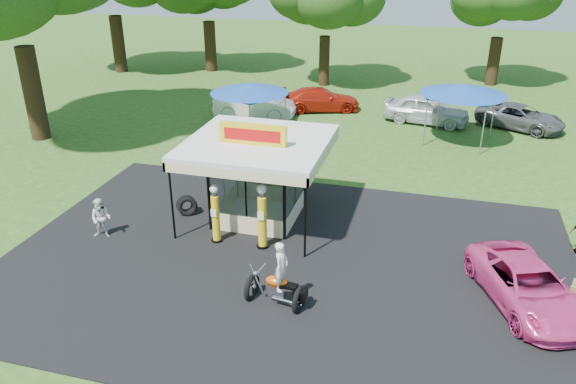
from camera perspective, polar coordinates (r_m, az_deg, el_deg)
name	(u,v)px	position (r m, az deg, el deg)	size (l,w,h in m)	color
ground	(270,293)	(18.54, -1.81, -10.26)	(120.00, 120.00, 0.00)	#284F18
asphalt_apron	(287,261)	(20.12, -0.13, -7.06)	(20.00, 14.00, 0.04)	black
gas_station_kiosk	(258,178)	(22.37, -3.03, 1.44)	(5.40, 5.40, 4.18)	white
gas_pump_left	(216,215)	(21.02, -7.37, -2.34)	(0.44, 0.44, 2.35)	black
gas_pump_right	(262,218)	(20.43, -2.63, -2.67)	(0.48, 0.48, 2.56)	black
motorcycle	(279,280)	(17.54, -0.90, -8.95)	(2.02, 1.16, 2.32)	black
spare_tires	(187,206)	(23.55, -10.24, -1.37)	(1.05, 0.89, 0.85)	black
kiosk_car	(274,186)	(24.82, -1.38, 0.63)	(1.13, 2.82, 0.96)	yellow
pink_sedan	(528,286)	(19.18, 23.16, -8.75)	(2.27, 4.92, 1.37)	#E73E8C
spectator_west	(101,218)	(22.47, -18.46, -2.56)	(0.78, 0.61, 1.60)	white
bg_car_a	(255,104)	(35.80, -3.40, 8.87)	(1.76, 5.04, 1.66)	white
bg_car_b	(321,99)	(37.28, 3.32, 9.38)	(2.07, 5.09, 1.48)	#B31E0D
bg_car_c	(427,109)	(35.61, 13.90, 8.17)	(2.05, 5.10, 1.74)	silver
bg_car_d	(520,117)	(36.35, 22.53, 7.05)	(2.33, 5.05, 1.40)	#58585A
tent_west	(249,89)	(31.76, -3.96, 10.41)	(4.38, 4.38, 3.06)	gray
tent_east	(464,90)	(32.20, 17.41, 9.86)	(4.65, 4.65, 3.25)	gray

